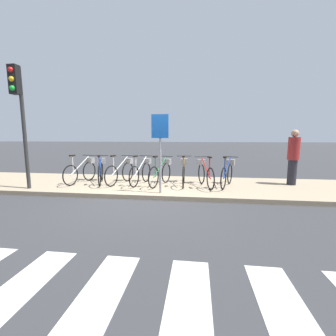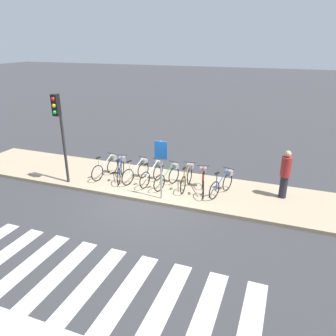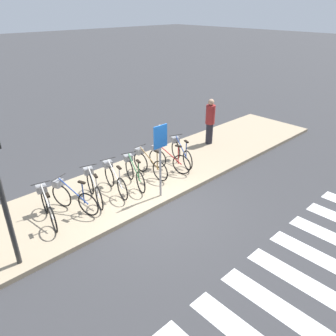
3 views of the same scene
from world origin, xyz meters
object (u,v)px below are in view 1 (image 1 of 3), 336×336
traffic_light (19,102)px  sign_post (160,140)px  parked_bicycle_0 (82,170)px  parked_bicycle_6 (205,172)px  pedestrian (293,156)px  parked_bicycle_5 (184,171)px  parked_bicycle_7 (228,172)px  parked_bicycle_3 (142,171)px  parked_bicycle_2 (122,170)px  parked_bicycle_4 (162,171)px  parked_bicycle_1 (101,170)px

traffic_light → sign_post: bearing=0.8°
parked_bicycle_0 → parked_bicycle_6: size_ratio=1.02×
pedestrian → parked_bicycle_5: bearing=-173.4°
pedestrian → sign_post: bearing=-158.0°
pedestrian → parked_bicycle_7: bearing=-167.2°
parked_bicycle_3 → parked_bicycle_7: (2.65, 0.02, 0.00)m
parked_bicycle_2 → parked_bicycle_7: bearing=0.1°
parked_bicycle_3 → pedestrian: bearing=5.9°
parked_bicycle_0 → parked_bicycle_2: (1.31, 0.05, 0.00)m
parked_bicycle_0 → parked_bicycle_7: (4.62, 0.05, 0.00)m
parked_bicycle_3 → parked_bicycle_4: size_ratio=1.02×
parked_bicycle_2 → parked_bicycle_5: bearing=2.3°
parked_bicycle_2 → parked_bicycle_5: (1.98, 0.08, 0.00)m
parked_bicycle_5 → pedestrian: 3.39m
parked_bicycle_7 → sign_post: (-1.88, -1.11, 0.98)m
parked_bicycle_3 → pedestrian: 4.71m
traffic_light → parked_bicycle_3: bearing=20.3°
parked_bicycle_5 → parked_bicycle_6: same height
parked_bicycle_5 → parked_bicycle_2: bearing=-177.7°
traffic_light → parked_bicycle_1: bearing=31.9°
parked_bicycle_3 → parked_bicycle_4: bearing=-5.4°
parked_bicycle_0 → sign_post: 3.10m
parked_bicycle_0 → traffic_light: (-1.12, -1.11, 2.00)m
parked_bicycle_2 → parked_bicycle_3: size_ratio=0.98×
parked_bicycle_6 → sign_post: size_ratio=0.72×
parked_bicycle_4 → traffic_light: bearing=-163.8°
parked_bicycle_4 → parked_bicycle_5: (0.68, 0.15, 0.00)m
parked_bicycle_3 → parked_bicycle_7: same height
parked_bicycle_7 → sign_post: size_ratio=0.70×
parked_bicycle_3 → traffic_light: 3.86m
parked_bicycle_7 → sign_post: sign_post is taller
parked_bicycle_5 → traffic_light: 5.01m
parked_bicycle_4 → pedestrian: bearing=7.6°
parked_bicycle_0 → parked_bicycle_5: bearing=2.2°
parked_bicycle_6 → pedestrian: size_ratio=0.87×
pedestrian → traffic_light: size_ratio=0.51×
parked_bicycle_0 → parked_bicycle_3: 1.98m
parked_bicycle_0 → parked_bicycle_4: bearing=-0.6°
parked_bicycle_7 → parked_bicycle_4: bearing=-177.7°
parked_bicycle_2 → parked_bicycle_4: (1.30, -0.07, 0.00)m
parked_bicycle_3 → pedestrian: size_ratio=0.88×
parked_bicycle_3 → parked_bicycle_7: 2.65m
parked_bicycle_1 → parked_bicycle_7: size_ratio=1.00×
parked_bicycle_1 → parked_bicycle_5: same height
parked_bicycle_2 → pedestrian: (5.32, 0.47, 0.47)m
pedestrian → sign_post: (-3.89, -1.57, 0.51)m
parked_bicycle_0 → pedestrian: bearing=4.4°
parked_bicycle_2 → sign_post: size_ratio=0.71×
parked_bicycle_1 → pedestrian: 6.04m
parked_bicycle_1 → parked_bicycle_6: (3.30, -0.01, 0.00)m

